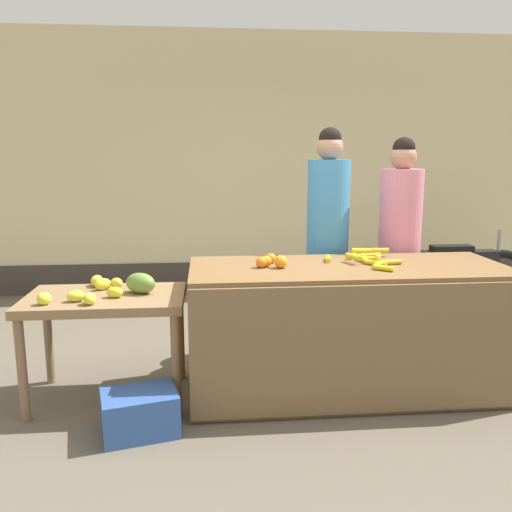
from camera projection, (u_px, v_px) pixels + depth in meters
The scene contains 12 objects.
ground_plane at pixel (300, 389), 3.79m from camera, with size 24.00×24.00×0.00m, color #665B4C.
market_wall_back at pixel (259, 167), 6.42m from camera, with size 7.47×0.23×3.08m.
fruit_stall_counter at pixel (347, 328), 3.72m from camera, with size 2.19×0.89×0.90m.
side_table_wooden at pixel (106, 309), 3.55m from camera, with size 1.05×0.67×0.73m.
banana_bunch_pile at pixel (367, 258), 3.77m from camera, with size 0.53×0.58×0.07m.
orange_pile at pixel (271, 261), 3.60m from camera, with size 0.21×0.25×0.09m.
mango_papaya_pile at pixel (118, 286), 3.56m from camera, with size 0.76×0.62×0.14m.
vendor_woman_blue_shirt at pixel (327, 243), 4.31m from camera, with size 0.34×0.34×1.87m.
vendor_woman_pink_shirt at pixel (399, 248), 4.34m from camera, with size 0.34×0.34×1.80m.
parked_motorcycle at pixel (459, 273), 5.69m from camera, with size 1.60×0.18×0.88m.
produce_crate at pixel (140, 413), 3.17m from camera, with size 0.44×0.32×0.26m, color #3359A5.
produce_sack at pixel (219, 325), 4.32m from camera, with size 0.36×0.30×0.57m, color tan.
Camera 1 is at (-0.65, -3.50, 1.65)m, focal length 37.02 mm.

